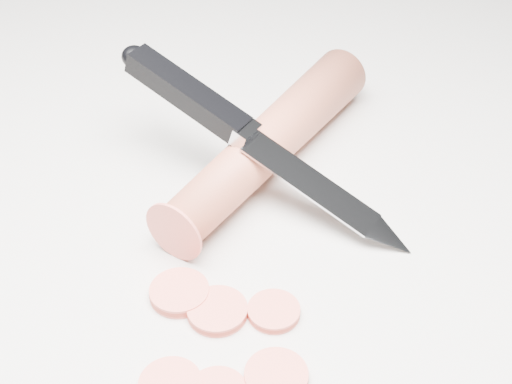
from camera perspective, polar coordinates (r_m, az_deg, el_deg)
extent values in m
plane|color=beige|center=(0.45, -4.67, -5.45)|extent=(2.40, 2.40, 0.00)
cylinder|color=#B95238|center=(0.51, 1.13, 4.08)|extent=(0.18, 0.19, 0.04)
cylinder|color=#E55C4C|center=(0.42, -3.11, -9.47)|extent=(0.04, 0.04, 0.01)
cylinder|color=#E55C4C|center=(0.39, 1.63, -14.55)|extent=(0.03, 0.03, 0.01)
cylinder|color=#E55C4C|center=(0.43, -6.14, -8.00)|extent=(0.04, 0.04, 0.01)
cylinder|color=#E55C4C|center=(0.42, 1.43, -9.52)|extent=(0.03, 0.03, 0.01)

